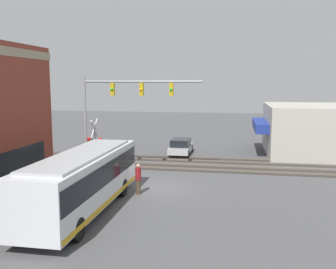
% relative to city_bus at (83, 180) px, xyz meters
% --- Properties ---
extents(ground_plane, '(120.00, 120.00, 0.00)m').
position_rel_city_bus_xyz_m(ground_plane, '(4.85, -2.80, -1.68)').
color(ground_plane, '#4C4C4F').
extents(shop_building, '(10.00, 9.33, 4.51)m').
position_rel_city_bus_xyz_m(shop_building, '(18.31, -14.31, 0.58)').
color(shop_building, '#B2ADA3').
rests_on(shop_building, ground).
extents(city_bus, '(10.31, 2.59, 3.05)m').
position_rel_city_bus_xyz_m(city_bus, '(0.00, 0.00, 0.00)').
color(city_bus, silver).
rests_on(city_bus, ground).
extents(traffic_signal_gantry, '(0.42, 8.80, 6.99)m').
position_rel_city_bus_xyz_m(traffic_signal_gantry, '(9.02, 0.86, 3.56)').
color(traffic_signal_gantry, gray).
rests_on(traffic_signal_gantry, ground).
extents(crossing_signal, '(1.41, 1.18, 3.81)m').
position_rel_city_bus_xyz_m(crossing_signal, '(9.10, 2.91, 0.61)').
color(crossing_signal, gray).
rests_on(crossing_signal, ground).
extents(rail_track_near, '(2.60, 60.00, 0.15)m').
position_rel_city_bus_xyz_m(rail_track_near, '(10.85, -2.80, -1.66)').
color(rail_track_near, '#332D28').
rests_on(rail_track_near, ground).
extents(rail_track_far, '(2.60, 60.00, 0.15)m').
position_rel_city_bus_xyz_m(rail_track_far, '(14.05, -2.80, -1.66)').
color(rail_track_far, '#332D28').
rests_on(rail_track_far, ground).
extents(parked_car_silver, '(4.24, 1.82, 1.45)m').
position_rel_city_bus_xyz_m(parked_car_silver, '(16.19, -2.60, -1.01)').
color(parked_car_silver, '#B7B7BC').
rests_on(parked_car_silver, ground).
extents(pedestrian_near_bus, '(0.34, 0.34, 1.82)m').
position_rel_city_bus_xyz_m(pedestrian_near_bus, '(3.48, -1.93, -0.75)').
color(pedestrian_near_bus, '#473828').
rests_on(pedestrian_near_bus, ground).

